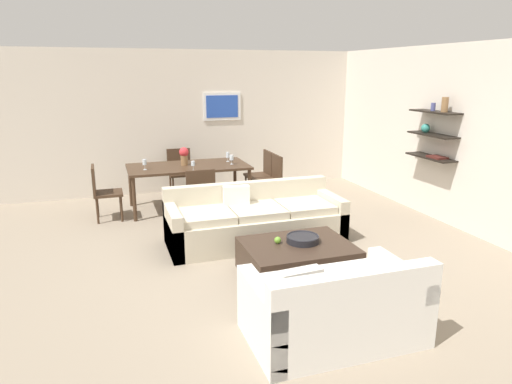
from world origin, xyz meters
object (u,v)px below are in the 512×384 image
Objects in this scene: apple_on_coffee_table at (278,240)px; wine_glass_head at (183,155)px; wine_glass_left_near at (145,163)px; wine_glass_right_far at (228,155)px; decorative_bowl at (303,239)px; dining_chair_right_near at (271,177)px; dining_chair_right_far at (262,171)px; coffee_table at (297,260)px; wine_glass_foot at (193,164)px; dining_table at (188,169)px; dining_chair_foot at (200,193)px; centerpiece_vase at (184,155)px; wine_glass_right_near at (232,158)px; sofa_beige at (255,222)px; loveseat_white at (334,308)px; dining_chair_left_near at (102,189)px; dining_chair_head at (180,169)px.

wine_glass_head is at bearing 97.90° from apple_on_coffee_table.
wine_glass_left_near reaches higher than wine_glass_right_far.
decorative_bowl is 0.43× the size of dining_chair_right_near.
wine_glass_right_far is (-0.68, -0.10, 0.36)m from dining_chair_right_far.
coffee_table is 7.69× the size of wine_glass_foot.
dining_chair_foot is (0.00, -0.92, -0.18)m from dining_table.
centerpiece_vase is (-0.74, 3.15, 0.73)m from coffee_table.
wine_glass_left_near is 1.01× the size of wine_glass_right_far.
wine_glass_left_near is (-0.73, -0.13, 0.18)m from dining_table.
sofa_beige is at bearing -95.45° from wine_glass_right_near.
dining_chair_foot reaches higher than loveseat_white.
sofa_beige is 2.72× the size of dining_chair_right_far.
dining_table is 2.29× the size of dining_chair_left_near.
dining_chair_right_far is 1.61m from wine_glass_foot.
centerpiece_vase reaches higher than sofa_beige.
dining_table is 0.48m from wine_glass_foot.
wine_glass_head is (-0.00, 0.45, 0.17)m from dining_table.
wine_glass_right_near is at bearing -0.00° from wine_glass_left_near.
dining_chair_right_far reaches higher than loveseat_white.
sofa_beige is 7.82× the size of centerpiece_vase.
wine_glass_right_near is at bearing -152.48° from dining_chair_right_far.
decorative_bowl is at bearing -77.58° from wine_glass_head.
decorative_bowl is 0.30m from apple_on_coffee_table.
centerpiece_vase is at bearing 107.42° from sofa_beige.
dining_table is (-0.56, 1.91, 0.40)m from sofa_beige.
dining_chair_head is 2.87× the size of centerpiece_vase.
dining_chair_right_near reaches higher than apple_on_coffee_table.
dining_chair_left_near is at bearing -177.24° from wine_glass_right_near.
dining_chair_right_near is (0.72, 2.87, 0.31)m from coffee_table.
centerpiece_vase is at bearing -97.90° from wine_glass_head.
dining_chair_right_far is at bearing -8.89° from wine_glass_head.
dining_chair_right_far is at bearing 25.72° from wine_glass_foot.
wine_glass_foot is 0.94× the size of wine_glass_right_far.
wine_glass_right_near reaches higher than dining_chair_head.
dining_table is 0.76m from wine_glass_left_near.
centerpiece_vase is (-0.54, 3.05, 0.50)m from apple_on_coffee_table.
loveseat_white is 0.74× the size of dining_table.
wine_glass_head is (-0.56, 2.36, 0.57)m from sofa_beige.
centerpiece_vase is (-0.52, 4.47, 0.63)m from loveseat_white.
sofa_beige is 2.72× the size of dining_chair_right_near.
apple_on_coffee_table is 0.50× the size of wine_glass_foot.
dining_table is at bearing 170.76° from dining_chair_right_near.
sofa_beige is at bearing 85.82° from apple_on_coffee_table.
decorative_bowl is at bearing -79.48° from sofa_beige.
coffee_table is at bearing -72.46° from dining_chair_foot.
decorative_bowl is at bearing -62.84° from wine_glass_left_near.
wine_glass_right_far is at bearing 152.48° from dining_chair_right_near.
sofa_beige is 6.27× the size of decorative_bowl.
loveseat_white is at bearing -92.10° from sofa_beige.
dining_chair_foot is at bearing -140.93° from dining_chair_right_far.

